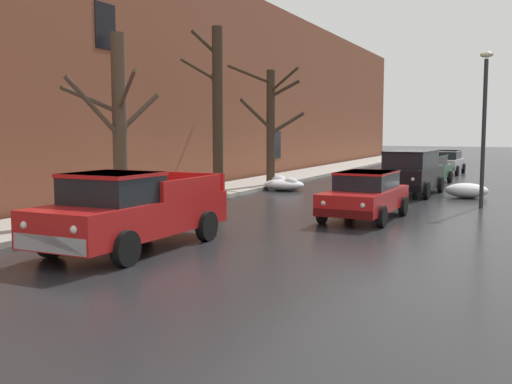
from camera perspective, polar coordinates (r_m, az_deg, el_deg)
left_sidewalk_slab at (r=24.59m, az=-5.29°, el=-0.21°), size 2.83×80.00×0.14m
brick_townhouse_facade at (r=25.55m, az=-9.19°, el=10.81°), size 0.63×80.00×9.80m
snow_bank_near_corner_left at (r=26.81m, az=2.66°, el=0.73°), size 1.82×1.39×0.64m
snow_bank_near_corner_right at (r=25.24m, az=19.32°, el=0.12°), size 1.63×1.21×0.58m
bare_tree_second_along_sidewalk at (r=18.10m, az=-12.82°, el=6.18°), size 2.40×2.81×5.45m
bare_tree_mid_block at (r=23.34m, az=-3.72°, el=7.75°), size 1.86×1.57×6.57m
bare_tree_far_down_block at (r=27.92m, az=1.40°, el=6.52°), size 4.08×2.82×5.76m
pickup_truck_red_approaching_near_lane at (r=13.70m, az=-11.74°, el=-1.71°), size 2.26×5.26×1.76m
sedan_red_parked_kerbside_close at (r=18.36m, az=10.26°, el=-0.19°), size 2.03×4.25×1.42m
suv_black_parked_kerbside_mid at (r=25.79m, az=14.40°, el=1.96°), size 2.27×4.75×1.82m
sedan_green_parked_far_down_block at (r=31.35m, az=15.84°, el=2.15°), size 2.19×4.02×1.42m
sedan_silver_queued_behind_truck at (r=38.70m, az=17.48°, el=2.76°), size 2.04×4.01×1.42m
street_lamp_post at (r=22.17m, az=20.71°, el=6.36°), size 0.44×0.24×5.30m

